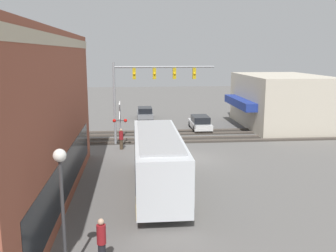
{
  "coord_description": "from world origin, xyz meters",
  "views": [
    {
      "loc": [
        -26.51,
        4.1,
        7.71
      ],
      "look_at": [
        2.55,
        1.42,
        1.98
      ],
      "focal_mm": 40.0,
      "sensor_mm": 36.0,
      "label": 1
    }
  ],
  "objects_px": {
    "parked_car_grey": "(145,113)",
    "pedestrian_at_crossing": "(121,139)",
    "parked_car_white": "(200,123)",
    "pedestrian_by_lamp": "(102,242)",
    "streetlamp": "(62,203)",
    "city_bus": "(158,160)",
    "crossing_signal": "(120,121)"
  },
  "relations": [
    {
      "from": "crossing_signal",
      "to": "streetlamp",
      "type": "distance_m",
      "value": 18.16
    },
    {
      "from": "city_bus",
      "to": "parked_car_grey",
      "type": "xyz_separation_m",
      "value": [
        23.6,
        -0.0,
        -1.15
      ]
    },
    {
      "from": "city_bus",
      "to": "pedestrian_by_lamp",
      "type": "distance_m",
      "value": 8.0
    },
    {
      "from": "parked_car_white",
      "to": "pedestrian_by_lamp",
      "type": "distance_m",
      "value": 25.56
    },
    {
      "from": "city_bus",
      "to": "crossing_signal",
      "type": "distance_m",
      "value": 10.17
    },
    {
      "from": "city_bus",
      "to": "streetlamp",
      "type": "height_order",
      "value": "streetlamp"
    },
    {
      "from": "parked_car_white",
      "to": "pedestrian_by_lamp",
      "type": "bearing_deg",
      "value": 161.86
    },
    {
      "from": "parked_car_grey",
      "to": "pedestrian_at_crossing",
      "type": "distance_m",
      "value": 14.36
    },
    {
      "from": "parked_car_grey",
      "to": "pedestrian_at_crossing",
      "type": "height_order",
      "value": "pedestrian_at_crossing"
    },
    {
      "from": "pedestrian_by_lamp",
      "to": "crossing_signal",
      "type": "bearing_deg",
      "value": -0.37
    },
    {
      "from": "city_bus",
      "to": "pedestrian_at_crossing",
      "type": "distance_m",
      "value": 9.77
    },
    {
      "from": "city_bus",
      "to": "streetlamp",
      "type": "distance_m",
      "value": 9.1
    },
    {
      "from": "crossing_signal",
      "to": "parked_car_white",
      "type": "bearing_deg",
      "value": -48.71
    },
    {
      "from": "parked_car_grey",
      "to": "pedestrian_by_lamp",
      "type": "relative_size",
      "value": 2.38
    },
    {
      "from": "streetlamp",
      "to": "pedestrian_at_crossing",
      "type": "distance_m",
      "value": 17.84
    },
    {
      "from": "pedestrian_at_crossing",
      "to": "parked_car_white",
      "type": "bearing_deg",
      "value": -46.69
    },
    {
      "from": "streetlamp",
      "to": "pedestrian_by_lamp",
      "type": "relative_size",
      "value": 2.52
    },
    {
      "from": "city_bus",
      "to": "pedestrian_at_crossing",
      "type": "height_order",
      "value": "city_bus"
    },
    {
      "from": "crossing_signal",
      "to": "parked_car_grey",
      "type": "relative_size",
      "value": 0.87
    },
    {
      "from": "streetlamp",
      "to": "crossing_signal",
      "type": "bearing_deg",
      "value": -4.06
    },
    {
      "from": "pedestrian_at_crossing",
      "to": "pedestrian_by_lamp",
      "type": "distance_m",
      "value": 16.97
    },
    {
      "from": "crossing_signal",
      "to": "parked_car_grey",
      "type": "xyz_separation_m",
      "value": [
        13.73,
        -2.45,
        -1.65
      ]
    },
    {
      "from": "streetlamp",
      "to": "parked_car_grey",
      "type": "distance_m",
      "value": 32.13
    },
    {
      "from": "parked_car_white",
      "to": "parked_car_grey",
      "type": "bearing_deg",
      "value": 38.27
    },
    {
      "from": "crossing_signal",
      "to": "pedestrian_by_lamp",
      "type": "distance_m",
      "value": 17.45
    },
    {
      "from": "crossing_signal",
      "to": "parked_car_white",
      "type": "relative_size",
      "value": 0.84
    },
    {
      "from": "parked_car_white",
      "to": "pedestrian_at_crossing",
      "type": "bearing_deg",
      "value": 133.31
    },
    {
      "from": "parked_car_white",
      "to": "pedestrian_at_crossing",
      "type": "relative_size",
      "value": 2.66
    },
    {
      "from": "streetlamp",
      "to": "city_bus",
      "type": "bearing_deg",
      "value": -24.34
    },
    {
      "from": "pedestrian_at_crossing",
      "to": "pedestrian_by_lamp",
      "type": "height_order",
      "value": "pedestrian_by_lamp"
    },
    {
      "from": "city_bus",
      "to": "parked_car_grey",
      "type": "height_order",
      "value": "city_bus"
    },
    {
      "from": "crossing_signal",
      "to": "parked_car_grey",
      "type": "bearing_deg",
      "value": -10.1
    }
  ]
}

